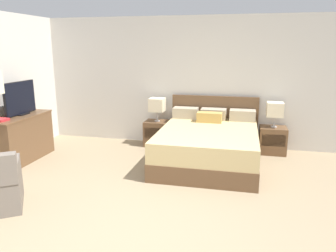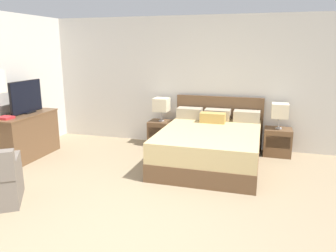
{
  "view_description": "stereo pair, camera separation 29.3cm",
  "coord_description": "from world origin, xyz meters",
  "px_view_note": "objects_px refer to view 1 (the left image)",
  "views": [
    {
      "loc": [
        1.08,
        -2.83,
        1.95
      ],
      "look_at": [
        -0.03,
        1.98,
        0.75
      ],
      "focal_mm": 35.0,
      "sensor_mm": 36.0,
      "label": 1
    },
    {
      "loc": [
        1.36,
        -2.75,
        1.95
      ],
      "look_at": [
        -0.03,
        1.98,
        0.75
      ],
      "focal_mm": 35.0,
      "sensor_mm": 36.0,
      "label": 2
    }
  ],
  "objects_px": {
    "table_lamp_left": "(157,105)",
    "dresser": "(20,137)",
    "nightstand_right": "(273,140)",
    "tv": "(20,99)",
    "bed": "(209,144)",
    "table_lamp_right": "(275,110)",
    "book_red_cover": "(0,120)",
    "nightstand_left": "(157,133)"
  },
  "relations": [
    {
      "from": "bed",
      "to": "table_lamp_right",
      "type": "relative_size",
      "value": 4.55
    },
    {
      "from": "nightstand_left",
      "to": "book_red_cover",
      "type": "relative_size",
      "value": 2.22
    },
    {
      "from": "nightstand_right",
      "to": "tv",
      "type": "height_order",
      "value": "tv"
    },
    {
      "from": "table_lamp_left",
      "to": "dresser",
      "type": "bearing_deg",
      "value": -146.42
    },
    {
      "from": "dresser",
      "to": "book_red_cover",
      "type": "distance_m",
      "value": 0.59
    },
    {
      "from": "nightstand_left",
      "to": "table_lamp_right",
      "type": "height_order",
      "value": "table_lamp_right"
    },
    {
      "from": "nightstand_right",
      "to": "book_red_cover",
      "type": "bearing_deg",
      "value": -157.2
    },
    {
      "from": "nightstand_right",
      "to": "table_lamp_right",
      "type": "height_order",
      "value": "table_lamp_right"
    },
    {
      "from": "tv",
      "to": "book_red_cover",
      "type": "distance_m",
      "value": 0.58
    },
    {
      "from": "nightstand_left",
      "to": "tv",
      "type": "relative_size",
      "value": 0.65
    },
    {
      "from": "nightstand_right",
      "to": "tv",
      "type": "distance_m",
      "value": 4.59
    },
    {
      "from": "table_lamp_right",
      "to": "tv",
      "type": "xyz_separation_m",
      "value": [
        -4.33,
        -1.3,
        0.25
      ]
    },
    {
      "from": "book_red_cover",
      "to": "bed",
      "type": "bearing_deg",
      "value": 18.02
    },
    {
      "from": "dresser",
      "to": "table_lamp_left",
      "type": "bearing_deg",
      "value": 33.58
    },
    {
      "from": "bed",
      "to": "tv",
      "type": "bearing_deg",
      "value": -170.73
    },
    {
      "from": "nightstand_left",
      "to": "table_lamp_left",
      "type": "height_order",
      "value": "table_lamp_left"
    },
    {
      "from": "table_lamp_left",
      "to": "bed",
      "type": "bearing_deg",
      "value": -34.86
    },
    {
      "from": "nightstand_left",
      "to": "dresser",
      "type": "distance_m",
      "value": 2.52
    },
    {
      "from": "nightstand_left",
      "to": "table_lamp_right",
      "type": "bearing_deg",
      "value": 0.04
    },
    {
      "from": "nightstand_right",
      "to": "table_lamp_left",
      "type": "relative_size",
      "value": 1.08
    },
    {
      "from": "nightstand_right",
      "to": "book_red_cover",
      "type": "xyz_separation_m",
      "value": [
        -4.33,
        -1.82,
        0.57
      ]
    },
    {
      "from": "table_lamp_left",
      "to": "book_red_cover",
      "type": "height_order",
      "value": "table_lamp_left"
    },
    {
      "from": "bed",
      "to": "table_lamp_right",
      "type": "bearing_deg",
      "value": 34.84
    },
    {
      "from": "tv",
      "to": "bed",
      "type": "bearing_deg",
      "value": 9.27
    },
    {
      "from": "table_lamp_left",
      "to": "nightstand_left",
      "type": "bearing_deg",
      "value": -90.0
    },
    {
      "from": "table_lamp_left",
      "to": "dresser",
      "type": "height_order",
      "value": "table_lamp_left"
    },
    {
      "from": "nightstand_left",
      "to": "dresser",
      "type": "xyz_separation_m",
      "value": [
        -2.1,
        -1.39,
        0.16
      ]
    },
    {
      "from": "book_red_cover",
      "to": "table_lamp_right",
      "type": "bearing_deg",
      "value": 22.82
    },
    {
      "from": "nightstand_left",
      "to": "nightstand_right",
      "type": "height_order",
      "value": "same"
    },
    {
      "from": "nightstand_left",
      "to": "nightstand_right",
      "type": "xyz_separation_m",
      "value": [
        2.23,
        0.0,
        0.0
      ]
    },
    {
      "from": "bed",
      "to": "dresser",
      "type": "distance_m",
      "value": 3.27
    },
    {
      "from": "table_lamp_left",
      "to": "nightstand_right",
      "type": "bearing_deg",
      "value": -0.04
    },
    {
      "from": "table_lamp_left",
      "to": "dresser",
      "type": "relative_size",
      "value": 0.37
    },
    {
      "from": "bed",
      "to": "nightstand_right",
      "type": "relative_size",
      "value": 4.21
    },
    {
      "from": "nightstand_right",
      "to": "bed",
      "type": "bearing_deg",
      "value": -145.21
    },
    {
      "from": "table_lamp_right",
      "to": "nightstand_right",
      "type": "bearing_deg",
      "value": -90.0
    },
    {
      "from": "bed",
      "to": "book_red_cover",
      "type": "bearing_deg",
      "value": -161.98
    },
    {
      "from": "bed",
      "to": "dresser",
      "type": "height_order",
      "value": "bed"
    },
    {
      "from": "nightstand_right",
      "to": "nightstand_left",
      "type": "bearing_deg",
      "value": 180.0
    },
    {
      "from": "bed",
      "to": "book_red_cover",
      "type": "relative_size",
      "value": 9.35
    },
    {
      "from": "table_lamp_right",
      "to": "book_red_cover",
      "type": "xyz_separation_m",
      "value": [
        -4.33,
        -1.82,
        -0.01
      ]
    },
    {
      "from": "tv",
      "to": "book_red_cover",
      "type": "bearing_deg",
      "value": -90.92
    }
  ]
}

